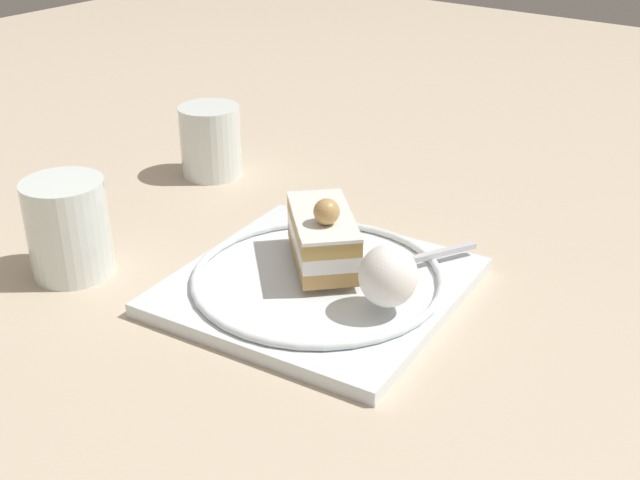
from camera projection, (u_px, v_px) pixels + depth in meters
ground_plane at (325, 295)px, 0.69m from camera, size 2.40×2.40×0.00m
dessert_plate at (320, 282)px, 0.69m from camera, size 0.25×0.25×0.02m
cake_slice at (323, 236)px, 0.69m from camera, size 0.11×0.11×0.06m
whipped_cream_dollop at (388, 276)px, 0.63m from camera, size 0.05×0.05×0.05m
fork at (410, 260)px, 0.70m from camera, size 0.12×0.07×0.00m
drink_glass_near at (211, 145)px, 0.91m from camera, size 0.07×0.07×0.08m
drink_glass_far at (69, 233)px, 0.71m from camera, size 0.07×0.07×0.09m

